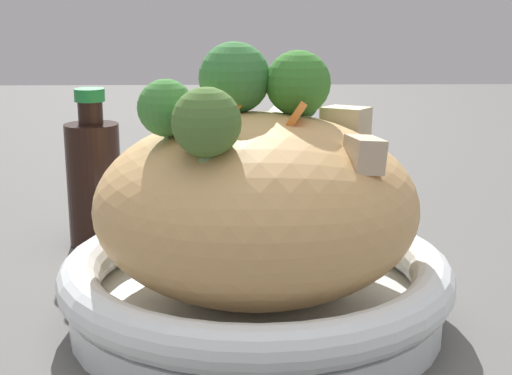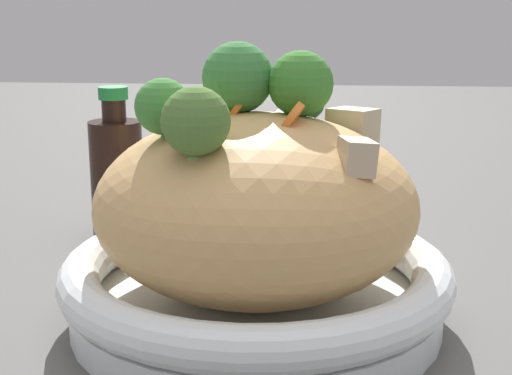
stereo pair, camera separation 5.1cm
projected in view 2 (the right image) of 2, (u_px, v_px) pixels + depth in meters
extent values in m
plane|color=#575653|center=(256.00, 320.00, 0.54)|extent=(3.00, 3.00, 0.00)
cylinder|color=white|center=(256.00, 306.00, 0.53)|extent=(0.26, 0.26, 0.02)
torus|color=white|center=(256.00, 272.00, 0.53)|extent=(0.27, 0.27, 0.03)
ellipsoid|color=tan|center=(256.00, 205.00, 0.51)|extent=(0.22, 0.22, 0.13)
torus|color=tan|center=(257.00, 163.00, 0.51)|extent=(0.05, 0.05, 0.02)
torus|color=tan|center=(293.00, 141.00, 0.55)|extent=(0.07, 0.07, 0.03)
cone|color=#90AE73|center=(234.00, 118.00, 0.55)|extent=(0.02, 0.01, 0.02)
sphere|color=#4F8132|center=(233.00, 88.00, 0.54)|extent=(0.04, 0.04, 0.04)
cone|color=#98B876|center=(300.00, 118.00, 0.51)|extent=(0.02, 0.02, 0.01)
sphere|color=#3D8331|center=(301.00, 84.00, 0.51)|extent=(0.06, 0.06, 0.04)
cone|color=#98B071|center=(238.00, 115.00, 0.52)|extent=(0.03, 0.03, 0.02)
sphere|color=#3D8040|center=(238.00, 78.00, 0.51)|extent=(0.07, 0.07, 0.05)
cone|color=#90AC6E|center=(196.00, 156.00, 0.44)|extent=(0.03, 0.03, 0.01)
sphere|color=#4F7635|center=(196.00, 121.00, 0.44)|extent=(0.06, 0.06, 0.04)
cone|color=#98AE74|center=(164.00, 141.00, 0.48)|extent=(0.02, 0.02, 0.02)
sphere|color=#43883B|center=(163.00, 106.00, 0.47)|extent=(0.04, 0.04, 0.04)
cylinder|color=orange|center=(191.00, 130.00, 0.47)|extent=(0.03, 0.03, 0.01)
cylinder|color=orange|center=(291.00, 119.00, 0.48)|extent=(0.03, 0.02, 0.02)
cylinder|color=orange|center=(198.00, 130.00, 0.58)|extent=(0.04, 0.04, 0.02)
cylinder|color=orange|center=(238.00, 111.00, 0.51)|extent=(0.03, 0.02, 0.02)
cylinder|color=beige|center=(213.00, 118.00, 0.56)|extent=(0.04, 0.04, 0.02)
torus|color=#234F25|center=(213.00, 118.00, 0.56)|extent=(0.05, 0.05, 0.03)
cylinder|color=beige|center=(327.00, 132.00, 0.57)|extent=(0.04, 0.04, 0.02)
torus|color=#2F592D|center=(327.00, 132.00, 0.57)|extent=(0.05, 0.04, 0.03)
cylinder|color=beige|center=(297.00, 113.00, 0.54)|extent=(0.05, 0.05, 0.02)
torus|color=#2B5A2D|center=(297.00, 113.00, 0.54)|extent=(0.06, 0.06, 0.02)
cylinder|color=beige|center=(217.00, 123.00, 0.58)|extent=(0.03, 0.04, 0.02)
torus|color=#2E592C|center=(217.00, 123.00, 0.58)|extent=(0.04, 0.04, 0.03)
cube|color=beige|center=(353.00, 126.00, 0.54)|extent=(0.04, 0.04, 0.03)
cube|color=#C7B08F|center=(356.00, 157.00, 0.45)|extent=(0.03, 0.03, 0.02)
cylinder|color=black|center=(117.00, 181.00, 0.70)|extent=(0.05, 0.05, 0.11)
cylinder|color=black|center=(114.00, 110.00, 0.68)|extent=(0.02, 0.02, 0.02)
cylinder|color=#1E7F38|center=(113.00, 93.00, 0.68)|extent=(0.03, 0.03, 0.01)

